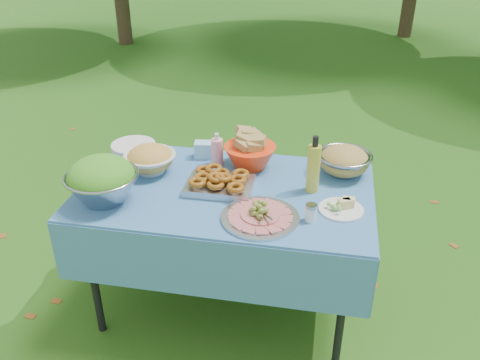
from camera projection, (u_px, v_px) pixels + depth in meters
name	position (u px, v px, depth m)	size (l,w,h in m)	color
ground	(227.00, 303.00, 2.92)	(80.00, 80.00, 0.00)	#0B370A
picnic_table	(226.00, 250.00, 2.73)	(1.46, 0.86, 0.76)	#72B5DB
salad_bowl	(102.00, 180.00, 2.39)	(0.35, 0.35, 0.23)	#9CA0A4
pasta_bowl_white	(150.00, 159.00, 2.67)	(0.27, 0.27, 0.15)	silver
plate_stack	(134.00, 149.00, 2.88)	(0.25, 0.25, 0.06)	silver
wipes_box	(204.00, 150.00, 2.83)	(0.10, 0.07, 0.09)	#97D4EF
sanitizer_bottle	(217.00, 149.00, 2.73)	(0.06, 0.06, 0.18)	#FEA4B1
bread_bowl	(250.00, 151.00, 2.71)	(0.28, 0.28, 0.19)	#FA380F
pasta_bowl_steel	(344.00, 160.00, 2.65)	(0.28, 0.28, 0.15)	#9CA0A4
fried_tray	(220.00, 182.00, 2.52)	(0.33, 0.23, 0.08)	#AEAEB3
charcuterie_platter	(260.00, 211.00, 2.29)	(0.36, 0.36, 0.08)	silver
oil_bottle	(314.00, 164.00, 2.46)	(0.06, 0.06, 0.29)	gold
cheese_plate	(341.00, 205.00, 2.36)	(0.21, 0.21, 0.06)	silver
shaker	(311.00, 213.00, 2.27)	(0.05, 0.05, 0.08)	white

